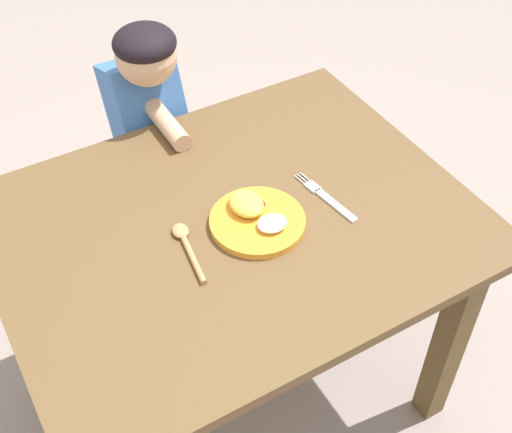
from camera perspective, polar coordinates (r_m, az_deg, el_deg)
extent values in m
plane|color=gray|center=(2.09, -1.43, -14.15)|extent=(8.00, 8.00, 0.00)
cube|color=brown|center=(1.54, -1.88, -0.66)|extent=(1.06, 0.83, 0.03)
cube|color=brown|center=(1.84, 15.97, -9.82)|extent=(0.06, 0.06, 0.68)
cube|color=brown|center=(1.94, -18.12, -6.67)|extent=(0.06, 0.06, 0.68)
cube|color=brown|center=(2.16, 4.43, 2.34)|extent=(0.06, 0.06, 0.68)
cylinder|color=orange|center=(1.51, 0.12, -0.44)|extent=(0.22, 0.22, 0.02)
ellipsoid|color=yellow|center=(1.52, -0.78, 1.05)|extent=(0.07, 0.09, 0.03)
ellipsoid|color=red|center=(1.53, 0.24, 1.09)|extent=(0.04, 0.04, 0.02)
ellipsoid|color=red|center=(1.53, -0.77, 1.39)|extent=(0.04, 0.05, 0.02)
ellipsoid|color=red|center=(1.53, -0.96, 1.12)|extent=(0.04, 0.05, 0.02)
ellipsoid|color=silver|center=(1.48, 1.36, -0.58)|extent=(0.07, 0.06, 0.02)
cube|color=silver|center=(1.57, 6.70, 0.94)|extent=(0.03, 0.13, 0.01)
cube|color=silver|center=(1.61, 4.70, 2.56)|extent=(0.03, 0.04, 0.01)
cylinder|color=silver|center=(1.64, 4.11, 3.35)|extent=(0.01, 0.03, 0.00)
cylinder|color=silver|center=(1.63, 3.88, 3.23)|extent=(0.01, 0.03, 0.00)
cylinder|color=silver|center=(1.63, 3.64, 3.10)|extent=(0.01, 0.03, 0.00)
cylinder|color=tan|center=(1.44, -5.25, -3.64)|extent=(0.03, 0.14, 0.01)
ellipsoid|color=tan|center=(1.50, -6.36, -1.20)|extent=(0.04, 0.05, 0.02)
cube|color=#385562|center=(2.22, -8.46, 0.53)|extent=(0.18, 0.16, 0.52)
cube|color=#3F72BF|center=(1.92, -9.10, 8.35)|extent=(0.18, 0.25, 0.34)
sphere|color=#D8A884|center=(1.76, -9.21, 13.18)|extent=(0.16, 0.16, 0.16)
ellipsoid|color=black|center=(1.74, -9.34, 14.17)|extent=(0.16, 0.16, 0.09)
cylinder|color=#D8A884|center=(1.77, -7.45, 7.67)|extent=(0.05, 0.18, 0.05)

